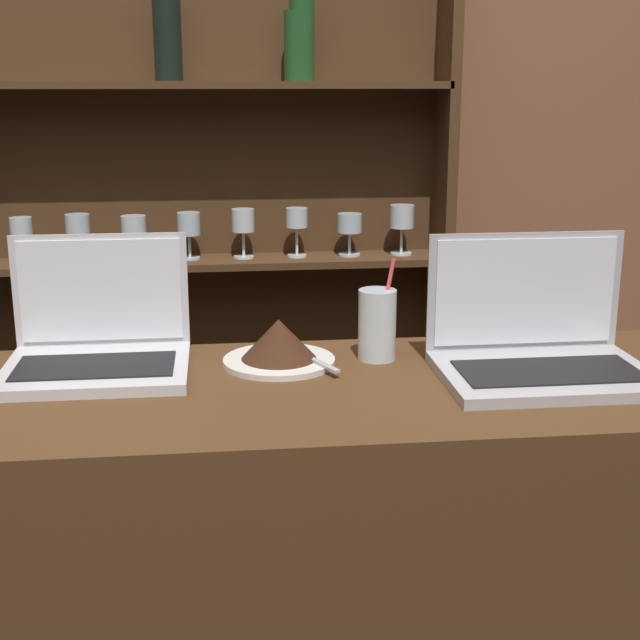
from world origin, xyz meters
The scene contains 6 objects.
back_wall centered at (0.00, 1.53, 1.35)m, with size 7.00×0.06×2.70m.
back_shelf centered at (-0.10, 1.45, 1.02)m, with size 1.48×0.18×1.94m.
laptop_near centered at (-0.23, 0.38, 1.14)m, with size 0.30×0.24×0.22m.
laptop_far centered at (0.49, 0.27, 1.14)m, with size 0.34×0.25×0.22m.
cake_plate centered at (0.07, 0.37, 1.13)m, with size 0.19×0.19×0.08m.
water_glass centered at (0.24, 0.38, 1.15)m, with size 0.07×0.07×0.18m.
Camera 1 is at (-0.03, -1.09, 1.56)m, focal length 50.00 mm.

